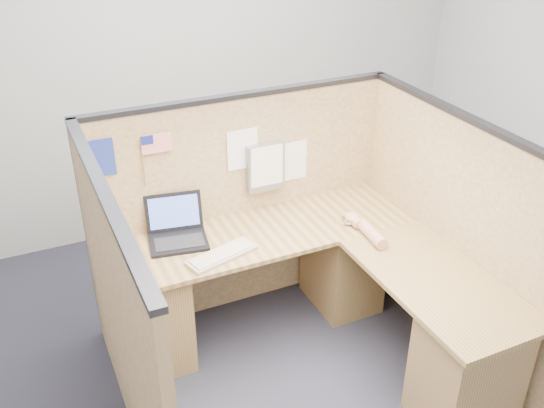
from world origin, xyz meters
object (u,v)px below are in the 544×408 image
keyboard (222,255)px  mouse (352,221)px  l_desk (317,302)px  laptop (175,230)px

keyboard → mouse: bearing=-15.3°
l_desk → keyboard: size_ratio=4.27×
laptop → mouse: (1.07, -0.30, -0.04)m
laptop → keyboard: 0.37m
laptop → keyboard: bearing=-49.1°
l_desk → keyboard: (-0.52, 0.23, 0.35)m
l_desk → keyboard: bearing=156.1°
laptop → keyboard: size_ratio=0.85×
keyboard → mouse: 0.89m
keyboard → laptop: bearing=105.2°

